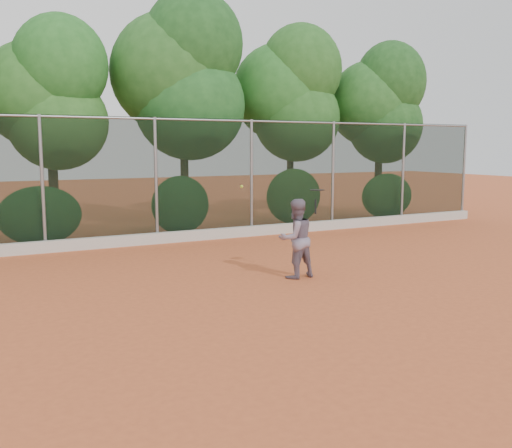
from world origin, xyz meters
name	(u,v)px	position (x,y,z in m)	size (l,w,h in m)	color
ground	(283,301)	(0.00, 0.00, 0.00)	(80.00, 80.00, 0.00)	#C4592E
concrete_curb	(159,238)	(0.00, 6.82, 0.15)	(24.00, 0.20, 0.30)	beige
tennis_player	(296,239)	(1.16, 1.46, 0.82)	(0.80, 0.62, 1.64)	slate
chainlink_fence	(156,177)	(0.00, 7.00, 1.86)	(24.09, 0.09, 3.50)	black
foliage_backdrop	(116,89)	(-0.55, 8.98, 4.40)	(23.70, 3.63, 7.55)	#492B1C
tennis_racket	(317,192)	(1.62, 1.38, 1.77)	(0.39, 0.39, 0.52)	black
tennis_ball_in_flight	(242,186)	(0.10, 1.81, 1.90)	(0.06, 0.06, 0.06)	#AFCB2E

